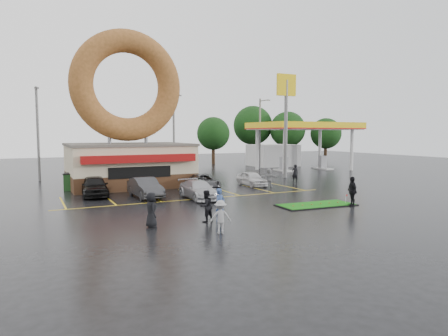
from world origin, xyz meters
name	(u,v)px	position (x,y,z in m)	size (l,w,h in m)	color
ground	(224,206)	(0.00, 0.00, 0.00)	(120.00, 120.00, 0.00)	black
donut_shop	(128,135)	(-3.00, 12.97, 4.46)	(10.20, 8.70, 13.50)	#472B19
gas_station	(290,140)	(20.00, 20.94, 3.70)	(12.30, 13.65, 5.90)	silver
shell_sign	(286,106)	(13.00, 12.00, 7.38)	(2.20, 0.36, 10.60)	slate
streetlight_left	(38,131)	(-10.00, 19.92, 4.78)	(0.40, 2.21, 9.00)	slate
streetlight_mid	(174,131)	(4.00, 20.92, 4.78)	(0.40, 2.21, 9.00)	slate
streetlight_right	(260,132)	(16.00, 21.92, 4.78)	(0.40, 2.21, 9.00)	slate
tree_far_a	(288,129)	(26.00, 30.00, 5.18)	(5.60, 5.60, 8.00)	#332114
tree_far_b	(326,134)	(32.00, 28.00, 4.53)	(4.90, 4.90, 7.00)	#332114
tree_far_c	(253,125)	(22.00, 34.00, 5.84)	(6.30, 6.30, 9.00)	#332114
tree_far_d	(213,134)	(14.00, 32.00, 4.53)	(4.90, 4.90, 7.00)	#332114
car_black	(95,186)	(-6.67, 7.86, 0.75)	(1.77, 4.41, 1.50)	black
car_dgrey	(145,188)	(-3.50, 5.71, 0.71)	(1.51, 4.33, 1.43)	#313134
car_silver	(199,190)	(-0.29, 3.50, 0.64)	(1.79, 4.40, 1.28)	#B5B5BB
car_grey	(203,182)	(1.89, 7.74, 0.61)	(2.03, 4.40, 1.22)	#303033
car_white	(252,179)	(6.53, 7.82, 0.63)	(1.49, 3.71, 1.27)	silver
person_blue	(220,205)	(-2.11, -3.73, 0.87)	(0.64, 0.42, 1.75)	#31487C
person_blackjkt	(206,206)	(-2.78, -3.45, 0.83)	(0.80, 0.63, 1.65)	black
person_hoodie	(220,217)	(-3.17, -5.98, 0.77)	(1.00, 0.57, 1.54)	#949496
person_bystander	(151,210)	(-5.67, -3.40, 0.86)	(0.84, 0.55, 1.73)	black
person_cameraman	(352,191)	(7.32, -3.38, 0.93)	(1.09, 0.46, 1.87)	black
person_walker_near	(269,178)	(7.46, 6.47, 0.81)	(1.50, 0.48, 1.62)	gray
person_walker_far	(295,173)	(11.51, 8.28, 0.83)	(0.61, 0.40, 1.66)	black
dumpster	(76,182)	(-7.50, 11.95, 0.65)	(1.80, 1.20, 1.30)	#183E18
putting_green	(316,205)	(5.40, -2.27, 0.04)	(5.14, 2.47, 0.63)	black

